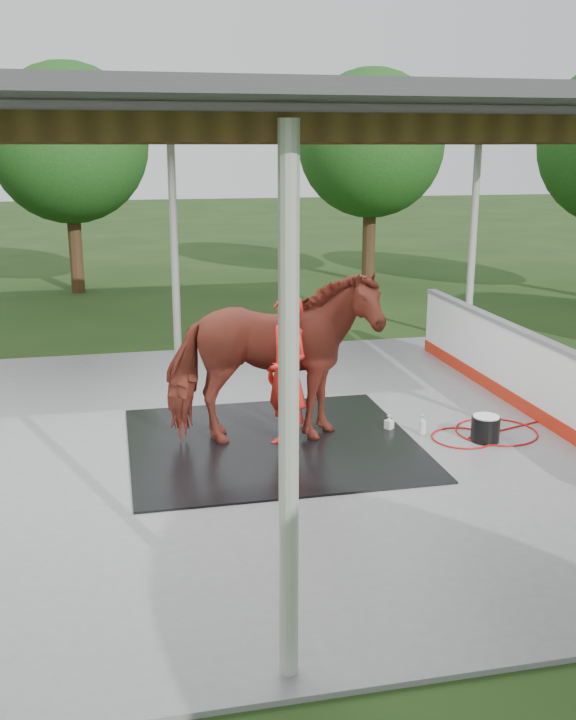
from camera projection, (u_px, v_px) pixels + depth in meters
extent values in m
plane|color=#1E3814|center=(210.00, 447.00, 10.26)|extent=(100.00, 100.00, 0.00)
cube|color=slate|center=(210.00, 446.00, 10.26)|extent=(12.00, 10.00, 0.05)
cylinder|color=beige|center=(289.00, 420.00, 5.32)|extent=(0.14, 0.14, 3.85)
cylinder|color=beige|center=(174.00, 249.00, 14.19)|extent=(0.14, 0.14, 3.85)
cylinder|color=beige|center=(473.00, 241.00, 15.37)|extent=(0.14, 0.14, 3.85)
cube|color=brown|center=(282.00, 127.00, 5.02)|extent=(12.00, 0.10, 0.18)
cube|color=brown|center=(243.00, 131.00, 6.44)|extent=(12.00, 0.10, 0.18)
cube|color=brown|center=(218.00, 134.00, 7.85)|extent=(12.00, 0.10, 0.18)
cube|color=brown|center=(201.00, 136.00, 9.27)|extent=(12.00, 0.10, 0.18)
cube|color=brown|center=(189.00, 137.00, 10.68)|extent=(12.00, 0.10, 0.18)
cube|color=brown|center=(179.00, 138.00, 12.10)|extent=(12.00, 0.10, 0.18)
cube|color=brown|center=(171.00, 139.00, 13.52)|extent=(12.00, 0.10, 0.18)
cube|color=#38383A|center=(201.00, 118.00, 9.22)|extent=(12.60, 10.60, 0.10)
cube|color=#B7220F|center=(537.00, 412.00, 11.18)|extent=(0.14, 8.00, 0.20)
cube|color=white|center=(540.00, 377.00, 11.05)|extent=(0.12, 8.00, 1.00)
cube|color=slate|center=(544.00, 341.00, 10.92)|extent=(0.16, 8.00, 0.06)
cylinder|color=#382314|center=(76.00, 251.00, 20.89)|extent=(0.36, 0.36, 2.20)
sphere|color=#194714|center=(69.00, 143.00, 20.19)|extent=(4.00, 4.00, 4.00)
cylinder|color=#382314|center=(369.00, 243.00, 22.55)|extent=(0.36, 0.36, 2.20)
sphere|color=#194714|center=(371.00, 144.00, 21.85)|extent=(4.00, 4.00, 4.00)
cube|color=black|center=(272.00, 443.00, 10.25)|extent=(3.60, 3.38, 0.03)
imported|color=maroon|center=(272.00, 359.00, 9.96)|extent=(2.67, 1.32, 2.21)
imported|color=red|center=(287.00, 373.00, 9.88)|extent=(0.70, 0.83, 1.95)
cylinder|color=black|center=(485.00, 429.00, 10.31)|extent=(0.37, 0.37, 0.32)
cylinder|color=white|center=(486.00, 417.00, 10.27)|extent=(0.34, 0.34, 0.03)
imported|color=silver|center=(423.00, 425.00, 10.55)|extent=(0.11, 0.11, 0.27)
imported|color=#338CD8|center=(389.00, 423.00, 10.71)|extent=(0.14, 0.14, 0.22)
torus|color=#B5100C|center=(496.00, 432.00, 10.66)|extent=(1.09, 1.09, 0.02)
torus|color=#B5100C|center=(462.00, 438.00, 10.43)|extent=(0.80, 0.80, 0.02)
cylinder|color=#B5100C|center=(507.00, 429.00, 10.75)|extent=(1.30, 0.44, 0.02)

